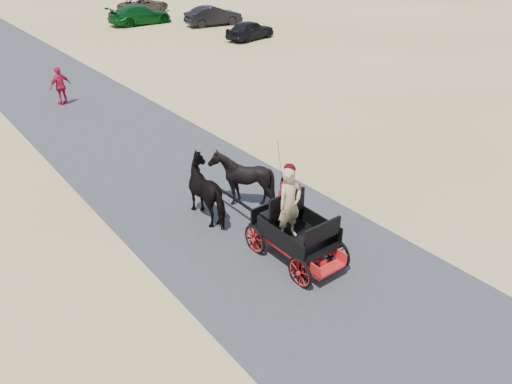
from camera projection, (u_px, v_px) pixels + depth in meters
ground at (302, 267)px, 12.21m from camera, size 140.00×140.00×0.00m
road at (302, 267)px, 12.21m from camera, size 6.00×140.00×0.01m
carriage at (295, 246)px, 12.36m from camera, size 1.30×2.40×0.72m
horse_left at (210, 190)px, 13.91m from camera, size 0.91×2.01×1.70m
horse_right at (242, 179)px, 14.50m from camera, size 1.37×1.54×1.70m
driver_man at (290, 204)px, 11.68m from camera, size 0.66×0.43×1.80m
passenger_woman at (290, 193)px, 12.39m from camera, size 0.77×0.60×1.58m
pedestrian at (61, 86)px, 22.48m from camera, size 1.08×0.64×1.73m
car_a at (250, 30)px, 34.84m from camera, size 4.07×2.24×1.31m
car_b at (213, 16)px, 39.40m from camera, size 4.66×2.17×1.48m
car_c at (140, 15)px, 39.84m from camera, size 5.07×2.06×1.47m
car_d at (144, 5)px, 44.70m from camera, size 5.23×3.43×1.34m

